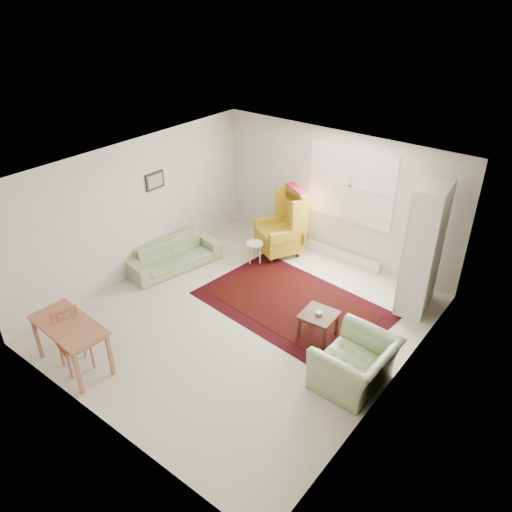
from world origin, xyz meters
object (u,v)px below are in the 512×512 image
Objects in this scene: wingback_chair at (279,223)px; cabinet at (424,249)px; coffee_table at (318,325)px; sofa at (173,250)px; desk at (73,345)px; desk_chair at (74,342)px; armchair at (356,360)px; stool at (255,253)px.

cabinet is at bearing 26.65° from wingback_chair.
sofa is at bearing 178.52° from coffee_table.
desk is at bearing -150.77° from sofa.
sofa is 2.96m from desk_chair.
armchair is 1.16× the size of desk_chair.
sofa is 0.81× the size of cabinet.
stool reaches higher than coffee_table.
desk is (0.89, -2.80, 0.01)m from sofa.
coffee_table is 1.19× the size of stool.
cabinet is at bearing 53.59° from desk.
desk_chair is (-0.17, -3.88, 0.24)m from stool.
sofa is 1.51× the size of desk.
sofa is 2.11m from wingback_chair.
armchair is 1.12m from coffee_table.
desk is at bearing -131.22° from coffee_table.
armchair is 0.89× the size of desk.
desk reaches higher than sofa.
cabinet is (-0.07, 2.26, 0.69)m from armchair.
desk is (-0.22, -3.88, 0.16)m from stool.
stool is at bearing -178.00° from cabinet.
desk is at bearing 103.40° from desk_chair.
desk is (-3.24, -4.40, -0.73)m from cabinet.
sofa is 3.27m from coffee_table.
wingback_chair reaches higher than sofa.
cabinet is at bearing -57.21° from sofa.
wingback_chair reaches higher than armchair.
cabinet is (4.13, 1.60, 0.74)m from sofa.
desk_chair is at bearing -149.81° from sofa.
stool is (-3.09, 1.74, -0.20)m from armchair.
stool is (-0.15, -0.58, -0.46)m from wingback_chair.
desk_chair is at bearing -66.09° from wingback_chair.
armchair is 0.78× the size of wingback_chair.
wingback_chair is at bearing -126.55° from armchair.
stool is at bearing 86.73° from desk.
armchair is 2.36m from cabinet.
desk is at bearing -66.75° from wingback_chair.
cabinet is at bearing -22.58° from desk_chair.
armchair is 3.55m from stool.
stool is (1.11, 1.08, -0.14)m from sofa.
armchair reaches higher than coffee_table.
desk is 1.30× the size of desk_chair.
wingback_chair is at bearing 170.95° from cabinet.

